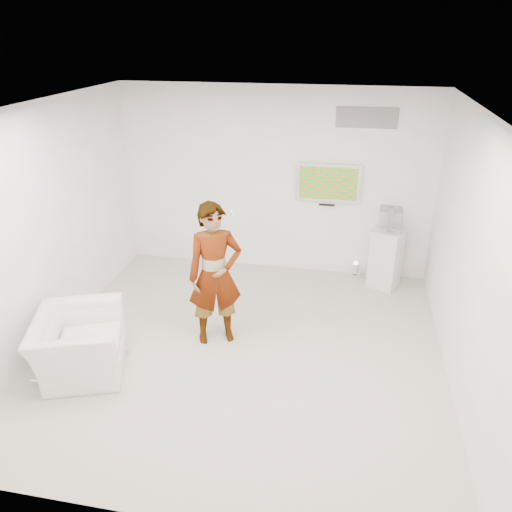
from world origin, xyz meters
name	(u,v)px	position (x,y,z in m)	size (l,w,h in m)	color
room	(241,242)	(0.00, 0.00, 1.50)	(5.01, 5.01, 3.00)	#B5AEA6
tv	(328,183)	(0.85, 2.45, 1.55)	(1.00, 0.08, 0.60)	silver
logo_decal	(367,118)	(1.35, 2.49, 2.55)	(0.90, 0.02, 0.30)	slate
person	(215,275)	(-0.39, 0.19, 0.94)	(0.69, 0.45, 1.88)	white
armchair	(79,344)	(-1.81, -0.75, 0.36)	(1.11, 0.97, 0.72)	white
pedestal	(386,258)	(1.83, 2.15, 0.48)	(0.46, 0.46, 0.96)	silver
floor_uplight	(355,269)	(1.38, 2.36, 0.13)	(0.17, 0.17, 0.26)	white
vitrine	(391,219)	(1.83, 2.15, 1.12)	(0.34, 0.34, 0.34)	silver
console	(390,222)	(1.83, 2.15, 1.07)	(0.05, 0.17, 0.24)	silver
wii_remote	(231,213)	(-0.22, 0.43, 1.69)	(0.04, 0.14, 0.04)	silver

